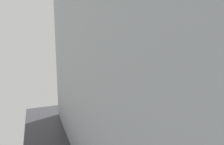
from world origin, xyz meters
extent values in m
cube|color=#999EA3|center=(0.00, 1.75, 1.35)|extent=(4.77, 0.12, 2.69)
cube|color=#4C301E|center=(-1.81, 1.69, 1.42)|extent=(0.51, 0.02, 0.90)
cube|color=silver|center=(-1.81, 1.68, 1.42)|extent=(0.47, 0.01, 0.86)
cube|color=brown|center=(-1.16, 1.61, 1.26)|extent=(0.36, 0.14, 0.02)
cylinder|color=silver|center=(-1.28, 1.62, 1.32)|extent=(0.05, 0.05, 0.10)
cone|color=slate|center=(-1.18, 1.61, 1.31)|extent=(0.07, 0.07, 0.08)
sphere|color=silver|center=(-0.58, 1.49, 1.97)|extent=(0.08, 0.08, 0.08)
sphere|color=silver|center=(-0.68, 1.50, 2.10)|extent=(0.10, 0.10, 0.10)
cube|color=#999EA3|center=(-2.33, 0.00, 1.35)|extent=(0.12, 3.63, 2.69)
cube|color=#9E9993|center=(-1.81, 0.90, 0.01)|extent=(0.68, 0.44, 0.01)
cube|color=brown|center=(-1.81, 1.49, 0.29)|extent=(0.56, 0.43, 0.58)
cube|color=#3B2919|center=(-1.81, 1.27, 0.36)|extent=(0.31, 0.01, 0.02)
cube|color=white|center=(-1.81, 1.49, 0.66)|extent=(0.66, 0.48, 0.17)
cube|color=silver|center=(-1.81, 1.46, 0.73)|extent=(0.41, 0.27, 0.03)
cylinder|color=silver|center=(-1.81, 1.68, 0.80)|extent=(0.03, 0.03, 0.11)
cylinder|color=silver|center=(-1.81, 1.63, 0.84)|extent=(0.02, 0.11, 0.02)
cube|color=brown|center=(-0.79, 1.68, 0.50)|extent=(0.48, 0.10, 1.00)
cube|color=silver|center=(-0.79, 1.63, 0.82)|extent=(0.15, 0.01, 0.09)
cube|color=white|center=(-0.79, 1.41, 0.17)|extent=(0.22, 0.30, 0.34)
ellipsoid|color=white|center=(-0.79, 1.33, 0.32)|extent=(0.37, 0.46, 0.24)
torus|color=white|center=(-0.79, 1.33, 0.42)|extent=(0.35, 0.35, 0.04)
cube|color=white|center=(-0.79, 1.55, 0.57)|extent=(0.35, 0.03, 0.33)
cylinder|color=silver|center=(-2.06, 1.65, 0.79)|extent=(0.07, 0.07, 0.09)
cylinder|color=yellow|center=(-2.04, 1.65, 0.84)|extent=(0.02, 0.01, 0.15)
cube|color=white|center=(-2.03, 1.65, 0.91)|extent=(0.01, 0.02, 0.03)
cylinder|color=#33B266|center=(-2.07, 1.65, 0.84)|extent=(0.02, 0.02, 0.15)
cube|color=white|center=(-2.07, 1.65, 0.91)|extent=(0.01, 0.02, 0.03)
cylinder|color=#4C4C51|center=(-1.55, 1.66, 0.82)|extent=(0.06, 0.06, 0.15)
cylinder|color=silver|center=(-1.55, 1.66, 0.91)|extent=(0.02, 0.02, 0.04)
cube|color=#47474C|center=(-1.85, 1.35, 0.76)|extent=(0.22, 0.16, 0.04)
cube|color=silver|center=(1.29, 1.10, 1.00)|extent=(0.02, 1.02, 1.90)
camera|label=1|loc=(-2.80, -1.85, 1.36)|focal=29.52mm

